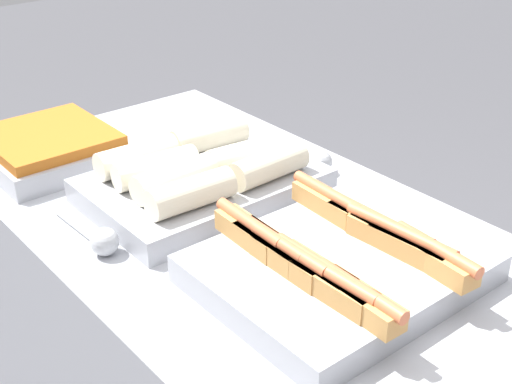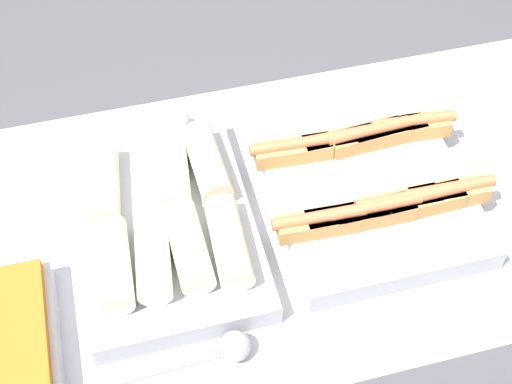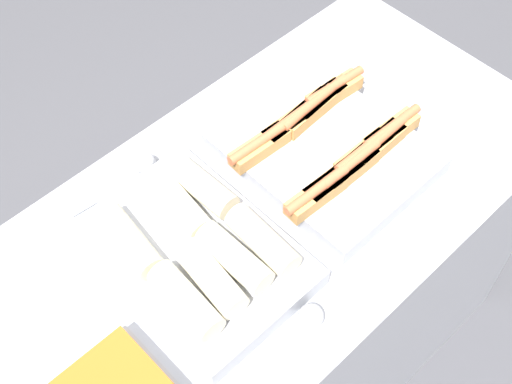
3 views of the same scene
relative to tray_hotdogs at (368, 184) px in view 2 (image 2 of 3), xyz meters
The scene contains 5 objects.
counter 0.54m from the tray_hotdogs, behind, with size 1.47×0.72×0.92m.
tray_hotdogs is the anchor object (origin of this frame).
tray_wraps 0.39m from the tray_hotdogs, behind, with size 0.32×0.46×0.11m.
serving_spoon_near 0.42m from the tray_hotdogs, 142.21° to the right, with size 0.21×0.05×0.05m.
serving_spoon_far 0.42m from the tray_hotdogs, 141.39° to the left, with size 0.22×0.05×0.05m.
Camera 2 is at (-0.22, -0.78, 2.01)m, focal length 50.00 mm.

